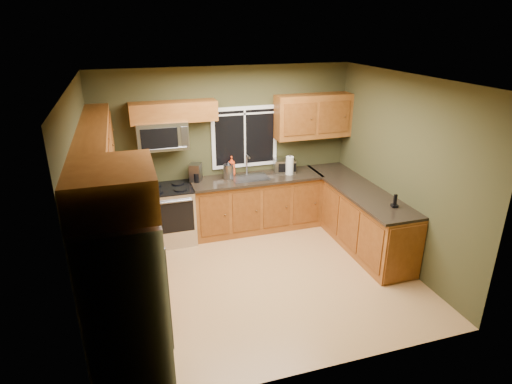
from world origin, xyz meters
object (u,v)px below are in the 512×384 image
range (170,214)px  microwave (162,135)px  toaster_oven (284,165)px  soap_bottle_a (232,166)px  kettle (228,171)px  coffee_maker (196,173)px  refrigerator (127,300)px  paper_towel_roll (290,165)px  cordless_phone (395,203)px  soap_bottle_c (230,172)px

range → microwave: (-0.00, 0.14, 1.26)m
toaster_oven → soap_bottle_a: 0.91m
toaster_oven → kettle: bearing=-176.1°
range → coffee_maker: (0.48, 0.13, 0.60)m
coffee_maker → soap_bottle_a: bearing=8.8°
refrigerator → microwave: (0.69, 2.91, 0.83)m
refrigerator → microwave: microwave is taller
microwave → soap_bottle_a: bearing=4.9°
kettle → soap_bottle_a: bearing=59.3°
toaster_oven → microwave: bearing=-180.0°
microwave → soap_bottle_a: 1.27m
range → soap_bottle_a: bearing=11.8°
kettle → paper_towel_roll: bearing=-4.6°
coffee_maker → kettle: 0.52m
refrigerator → toaster_oven: (2.69, 2.91, 0.15)m
cordless_phone → microwave: bearing=147.5°
toaster_oven → paper_towel_roll: size_ratio=1.17×
kettle → soap_bottle_a: soap_bottle_a is taller
coffee_maker → soap_bottle_a: size_ratio=0.87×
paper_towel_roll → range: bearing=179.6°
refrigerator → paper_towel_roll: 3.88m
coffee_maker → paper_towel_roll: 1.56m
microwave → cordless_phone: (2.92, -1.86, -0.73)m
toaster_oven → paper_towel_roll: 0.16m
range → soap_bottle_c: size_ratio=5.87×
range → cordless_phone: cordless_phone is taller
coffee_maker → toaster_oven: bearing=0.1°
kettle → soap_bottle_c: 0.13m
refrigerator → soap_bottle_a: refrigerator is taller
range → soap_bottle_a: size_ratio=2.88×
kettle → soap_bottle_a: 0.19m
toaster_oven → soap_bottle_c: bearing=177.7°
coffee_maker → paper_towel_roll: size_ratio=0.84×
microwave → soap_bottle_c: bearing=2.2°
paper_towel_roll → soap_bottle_c: (-0.98, 0.19, -0.07)m
range → soap_bottle_c: (1.05, 0.18, 0.55)m
toaster_oven → cordless_phone: toaster_oven is taller
paper_towel_roll → toaster_oven: bearing=102.0°
refrigerator → coffee_maker: (1.17, 2.90, 0.17)m
coffee_maker → kettle: size_ratio=0.95×
range → paper_towel_roll: (2.03, -0.02, 0.62)m
microwave → soap_bottle_c: size_ratio=4.76×
soap_bottle_c → cordless_phone: size_ratio=0.85×
range → paper_towel_roll: 2.13m
paper_towel_roll → soap_bottle_a: size_ratio=1.04×
paper_towel_roll → cordless_phone: (0.89, -1.71, -0.10)m
kettle → cordless_phone: bearing=-43.0°
coffee_maker → kettle: kettle is taller
toaster_oven → soap_bottle_c: 0.95m
refrigerator → kettle: refrigerator is taller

